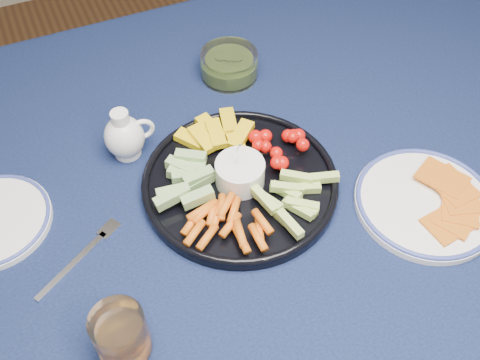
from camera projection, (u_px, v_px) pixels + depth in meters
name	position (u px, v px, depth m)	size (l,w,h in m)	color
dining_table	(275.00, 182.00, 1.05)	(1.67, 1.07, 0.75)	#452617
crudite_platter	(239.00, 180.00, 0.91)	(0.34, 0.34, 0.11)	black
creamer_pitcher	(125.00, 136.00, 0.94)	(0.09, 0.07, 0.10)	white
pickle_bowl	(229.00, 66.00, 1.10)	(0.12, 0.12, 0.06)	white
cheese_plate	(426.00, 201.00, 0.89)	(0.24, 0.24, 0.03)	white
juice_tumbler	(122.00, 336.00, 0.71)	(0.07, 0.07, 0.09)	white
fork_left	(86.00, 252.00, 0.84)	(0.16, 0.10, 0.00)	white
fork_right	(446.00, 176.00, 0.94)	(0.12, 0.16, 0.00)	white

